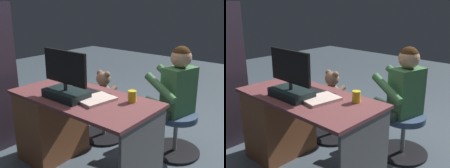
# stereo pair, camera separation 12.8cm
# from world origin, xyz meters

# --- Properties ---
(ground_plane) EXTENTS (10.00, 10.00, 0.00)m
(ground_plane) POSITION_xyz_m (0.00, 0.00, 0.00)
(ground_plane) COLOR #45525C
(desk) EXTENTS (1.34, 0.65, 0.73)m
(desk) POSITION_xyz_m (0.34, 0.36, 0.39)
(desk) COLOR brown
(desk) RESTS_ON ground_plane
(monitor) EXTENTS (0.49, 0.22, 0.41)m
(monitor) POSITION_xyz_m (0.07, 0.48, 0.85)
(monitor) COLOR black
(monitor) RESTS_ON desk
(keyboard) EXTENTS (0.42, 0.14, 0.02)m
(keyboard) POSITION_xyz_m (0.03, 0.26, 0.74)
(keyboard) COLOR black
(keyboard) RESTS_ON desk
(computer_mouse) EXTENTS (0.06, 0.10, 0.04)m
(computer_mouse) POSITION_xyz_m (0.33, 0.27, 0.75)
(computer_mouse) COLOR black
(computer_mouse) RESTS_ON desk
(cup) EXTENTS (0.07, 0.07, 0.10)m
(cup) POSITION_xyz_m (-0.41, 0.19, 0.78)
(cup) COLOR yellow
(cup) RESTS_ON desk
(tv_remote) EXTENTS (0.11, 0.15, 0.02)m
(tv_remote) POSITION_xyz_m (0.30, 0.38, 0.74)
(tv_remote) COLOR black
(tv_remote) RESTS_ON desk
(notebook_binder) EXTENTS (0.26, 0.33, 0.02)m
(notebook_binder) POSITION_xyz_m (-0.16, 0.36, 0.74)
(notebook_binder) COLOR beige
(notebook_binder) RESTS_ON desk
(office_chair_teddy) EXTENTS (0.54, 0.54, 0.44)m
(office_chair_teddy) POSITION_xyz_m (0.31, -0.26, 0.24)
(office_chair_teddy) COLOR black
(office_chair_teddy) RESTS_ON ground_plane
(teddy_bear) EXTENTS (0.24, 0.24, 0.35)m
(teddy_bear) POSITION_xyz_m (0.31, -0.27, 0.60)
(teddy_bear) COLOR #916D54
(teddy_bear) RESTS_ON office_chair_teddy
(visitor_chair) EXTENTS (0.52, 0.52, 0.44)m
(visitor_chair) POSITION_xyz_m (-0.50, -0.46, 0.25)
(visitor_chair) COLOR black
(visitor_chair) RESTS_ON ground_plane
(person) EXTENTS (0.59, 0.55, 1.12)m
(person) POSITION_xyz_m (-0.42, -0.44, 0.66)
(person) COLOR #48814D
(person) RESTS_ON ground_plane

